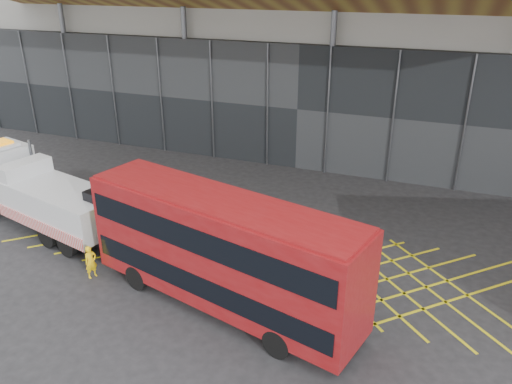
% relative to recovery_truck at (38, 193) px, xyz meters
% --- Properties ---
extents(ground_plane, '(120.00, 120.00, 0.00)m').
position_rel_recovery_truck_xyz_m(ground_plane, '(7.65, 1.44, -1.87)').
color(ground_plane, '#242426').
extents(road_markings, '(24.76, 7.16, 0.01)m').
position_rel_recovery_truck_xyz_m(road_markings, '(11.65, 1.44, -1.86)').
color(road_markings, yellow).
rests_on(road_markings, ground_plane).
extents(construction_building, '(55.00, 23.97, 18.00)m').
position_rel_recovery_truck_xyz_m(construction_building, '(9.57, 19.84, 7.11)').
color(construction_building, '#999993').
rests_on(construction_building, ground_plane).
extents(recovery_truck, '(11.60, 4.99, 4.04)m').
position_rel_recovery_truck_xyz_m(recovery_truck, '(0.00, 0.00, 0.00)').
color(recovery_truck, black).
rests_on(recovery_truck, ground_plane).
extents(bus_towed, '(11.59, 5.28, 4.61)m').
position_rel_recovery_truck_xyz_m(bus_towed, '(11.48, -2.74, 0.69)').
color(bus_towed, maroon).
rests_on(bus_towed, ground_plane).
extents(worker, '(0.52, 0.63, 1.47)m').
position_rel_recovery_truck_xyz_m(worker, '(5.42, -2.96, -1.13)').
color(worker, yellow).
rests_on(worker, ground_plane).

